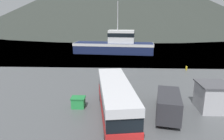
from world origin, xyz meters
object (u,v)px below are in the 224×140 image
(fishing_boat, at_px, (115,45))
(storage_bin, at_px, (78,102))
(tour_bus, at_px, (115,98))
(dock_kiosk, at_px, (212,97))
(delivery_van, at_px, (168,103))

(fishing_boat, height_order, storage_bin, fishing_boat)
(tour_bus, xyz_separation_m, storage_bin, (-3.74, 1.66, -1.24))
(storage_bin, xyz_separation_m, dock_kiosk, (13.05, 0.08, 0.81))
(delivery_van, relative_size, fishing_boat, 0.33)
(fishing_boat, bearing_deg, storage_bin, -179.77)
(delivery_van, xyz_separation_m, storage_bin, (-8.57, 1.20, -0.66))
(fishing_boat, height_order, dock_kiosk, fishing_boat)
(fishing_boat, distance_m, dock_kiosk, 33.08)
(delivery_van, relative_size, storage_bin, 4.80)
(delivery_van, relative_size, dock_kiosk, 2.18)
(tour_bus, relative_size, dock_kiosk, 3.50)
(storage_bin, distance_m, dock_kiosk, 13.08)
(fishing_boat, bearing_deg, tour_bus, -173.06)
(tour_bus, distance_m, fishing_boat, 33.19)
(tour_bus, bearing_deg, dock_kiosk, 1.98)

